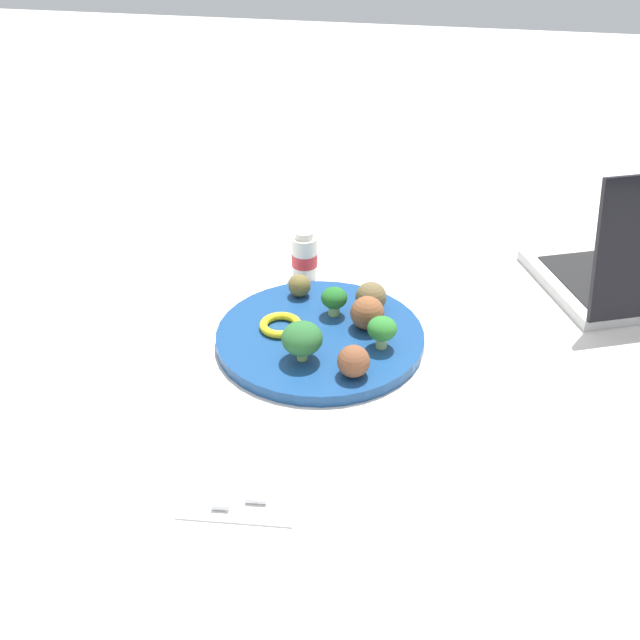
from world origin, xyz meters
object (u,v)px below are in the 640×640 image
object	(u,v)px
meatball_mid_left	(354,361)
napkin	(248,464)
pepper_ring_near_rim	(281,324)
plate	(320,338)
yogurt_bottle	(305,256)
meatball_front_right	(300,286)
broccoli_floret_mid_right	(302,339)
knife	(230,464)
broccoli_floret_near_rim	(334,299)
fork	(263,466)
meatball_far_rim	(367,313)
meatball_back_right	(371,297)
broccoli_floret_front_right	(382,330)

from	to	relation	value
meatball_mid_left	napkin	size ratio (longest dim) A/B	0.24
meatball_mid_left	pepper_ring_near_rim	world-z (taller)	meatball_mid_left
plate	yogurt_bottle	size ratio (longest dim) A/B	3.65
meatball_front_right	pepper_ring_near_rim	distance (m)	0.09
broccoli_floret_mid_right	knife	size ratio (longest dim) A/B	0.36
broccoli_floret_near_rim	napkin	world-z (taller)	broccoli_floret_near_rim
broccoli_floret_mid_right	fork	world-z (taller)	broccoli_floret_mid_right
plate	meatball_front_right	bearing A→B (deg)	-152.56
yogurt_bottle	pepper_ring_near_rim	bearing A→B (deg)	1.13
meatball_front_right	fork	xyz separation A→B (m)	(0.35, 0.03, -0.02)
broccoli_floret_mid_right	fork	xyz separation A→B (m)	(0.19, -0.00, -0.04)
broccoli_floret_near_rim	napkin	distance (m)	0.30
plate	knife	xyz separation A→B (m)	(0.26, -0.05, -0.00)
meatball_far_rim	fork	size ratio (longest dim) A/B	0.38
meatball_front_right	broccoli_floret_near_rim	bearing A→B (deg)	53.87
plate	broccoli_floret_mid_right	distance (m)	0.08
knife	napkin	bearing A→B (deg)	116.97
meatball_back_right	meatball_far_rim	xyz separation A→B (m)	(0.04, 0.00, 0.00)
pepper_ring_near_rim	yogurt_bottle	size ratio (longest dim) A/B	0.75
broccoli_floret_near_rim	meatball_front_right	size ratio (longest dim) A/B	1.28
plate	broccoli_floret_front_right	size ratio (longest dim) A/B	6.35
meatball_mid_left	yogurt_bottle	size ratio (longest dim) A/B	0.53
meatball_mid_left	napkin	world-z (taller)	meatball_mid_left
napkin	broccoli_floret_front_right	bearing A→B (deg)	153.13
plate	knife	distance (m)	0.26
meatball_front_right	meatball_far_rim	distance (m)	0.13
meatball_mid_left	pepper_ring_near_rim	bearing A→B (deg)	-127.86
pepper_ring_near_rim	meatball_far_rim	bearing A→B (deg)	101.50
broccoli_floret_mid_right	fork	distance (m)	0.20
meatball_front_right	pepper_ring_near_rim	world-z (taller)	meatball_front_right
broccoli_floret_mid_right	pepper_ring_near_rim	world-z (taller)	broccoli_floret_mid_right
fork	meatball_front_right	bearing A→B (deg)	-174.51
plate	fork	size ratio (longest dim) A/B	2.31
meatball_front_right	meatball_far_rim	size ratio (longest dim) A/B	0.71
meatball_mid_left	plate	bearing A→B (deg)	-145.86
napkin	yogurt_bottle	bearing A→B (deg)	-176.65
yogurt_bottle	fork	bearing A→B (deg)	5.77
plate	napkin	world-z (taller)	plate
broccoli_floret_near_rim	fork	size ratio (longest dim) A/B	0.34
meatball_far_rim	meatball_mid_left	bearing A→B (deg)	-0.91
meatball_far_rim	pepper_ring_near_rim	bearing A→B (deg)	-78.50
broccoli_floret_front_right	broccoli_floret_near_rim	world-z (taller)	broccoli_floret_front_right
pepper_ring_near_rim	napkin	bearing A→B (deg)	4.88
meatball_front_right	yogurt_bottle	xyz separation A→B (m)	(-0.08, -0.01, 0.00)
broccoli_floret_near_rim	plate	bearing A→B (deg)	-12.22
meatball_far_rim	broccoli_floret_front_right	bearing A→B (deg)	30.05
napkin	yogurt_bottle	distance (m)	0.43
fork	meatball_back_right	bearing A→B (deg)	167.38
meatball_mid_left	meatball_far_rim	size ratio (longest dim) A/B	0.89
pepper_ring_near_rim	knife	size ratio (longest dim) A/B	0.40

